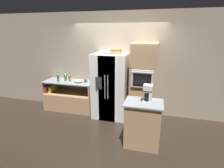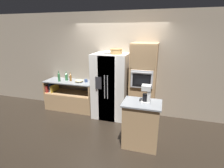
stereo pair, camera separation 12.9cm
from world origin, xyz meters
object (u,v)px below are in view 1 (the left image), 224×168
Objects in this scene: wicker_basket at (116,51)px; mixing_bowl at (78,81)px; coffee_maker at (149,93)px; bottle_wide at (65,77)px; mug at (85,81)px; fruit_bowl at (107,52)px; bottle_tall at (70,77)px; refrigerator at (110,86)px; bottle_short at (58,77)px; wall_oven at (143,83)px.

wicker_basket reaches higher than mixing_bowl.
wicker_basket is at bearing 131.79° from coffee_maker.
bottle_wide is (-1.58, 0.20, -0.81)m from wicker_basket.
wicker_basket reaches higher than mug.
fruit_bowl is 1.08m from mug.
wicker_basket is at bearing -6.81° from bottle_tall.
refrigerator is at bearing -3.58° from mixing_bowl.
mug is (-0.77, 0.11, 0.06)m from refrigerator.
refrigerator is 0.78m from mug.
fruit_bowl reaches higher than bottle_tall.
coffee_maker is at bearing -26.70° from bottle_tall.
wicker_basket is 1.13× the size of fruit_bowl.
bottle_wide is (0.14, 0.16, -0.01)m from bottle_short.
bottle_short is (-1.56, -0.03, 0.14)m from refrigerator.
refrigerator is 0.87m from wall_oven.
fruit_bowl reaches higher than bottle_short.
wall_oven is at bearing -2.46° from bottle_wide.
refrigerator is 0.97m from mixing_bowl.
fruit_bowl is 1.75m from coffee_maker.
mixing_bowl is at bearing 176.42° from refrigerator.
mixing_bowl is at bearing -8.89° from bottle_tall.
bottle_tall is 0.73× the size of coffee_maker.
bottle_short is (-0.29, -0.14, 0.02)m from bottle_tall.
coffee_maker is at bearing -48.21° from wicker_basket.
wall_oven is at bearing -2.82° from fruit_bowl.
fruit_bowl is 1.52m from bottle_wide.
coffee_maker is (2.48, -1.20, 0.14)m from bottle_wide.
coffee_maker reaches higher than bottle_tall.
bottle_short reaches higher than bottle_tall.
wicker_basket is 1.45m from mixing_bowl.
mixing_bowl is 0.66× the size of coffee_maker.
mug is at bearing 169.26° from wicker_basket.
refrigerator is 6.70× the size of bottle_wide.
fruit_bowl is at bearing -2.79° from mug.
refrigerator is 0.91m from fruit_bowl.
mug is at bearing -1.58° from bottle_wide.
bottle_wide is 0.46m from mixing_bowl.
wall_oven is 7.85× the size of bottle_tall.
mug is at bearing 171.56° from refrigerator.
coffee_maker is at bearing -44.43° from fruit_bowl.
mixing_bowl is (-1.83, 0.03, -0.09)m from wall_oven.
wicker_basket is 1.31× the size of mixing_bowl.
mug is 0.20m from mixing_bowl.
bottle_short reaches higher than bottle_wide.
mixing_bowl is (-0.19, -0.05, -0.00)m from mug.
fruit_bowl is 1.39m from bottle_tall.
wall_oven reaches higher than fruit_bowl.
wicker_basket is at bearing -20.64° from refrigerator.
bottle_wide is (-2.27, 0.10, -0.02)m from wall_oven.
fruit_bowl is 1.64m from bottle_short.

